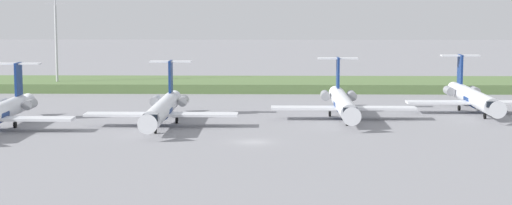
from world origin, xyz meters
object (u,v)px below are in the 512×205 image
at_px(regional_jet_fifth, 473,97).
at_px(antenna_mast, 56,36).
at_px(regional_jet_third, 163,108).
at_px(regional_jet_fourth, 343,102).

xyz_separation_m(regional_jet_fifth, antenna_mast, (-78.39, 31.94, 8.81)).
distance_m(regional_jet_third, regional_jet_fifth, 52.63).
distance_m(regional_jet_fifth, antenna_mast, 85.11).
height_order(regional_jet_third, antenna_mast, antenna_mast).
bearing_deg(regional_jet_third, regional_jet_fourth, 15.88).
xyz_separation_m(regional_jet_third, regional_jet_fourth, (27.75, 7.89, 0.00)).
height_order(regional_jet_fourth, regional_jet_fifth, same).
bearing_deg(regional_jet_fourth, antenna_mast, 144.68).
relative_size(regional_jet_fourth, regional_jet_fifth, 1.00).
distance_m(regional_jet_fourth, antenna_mast, 69.03).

